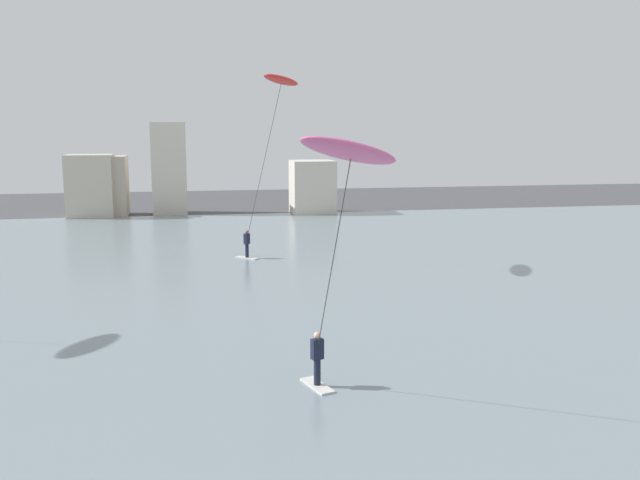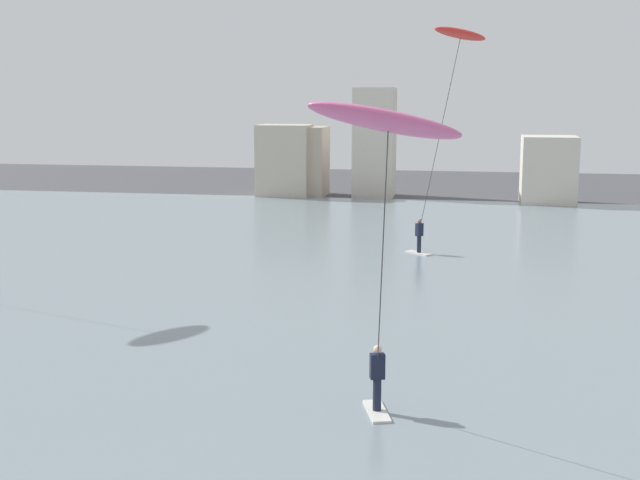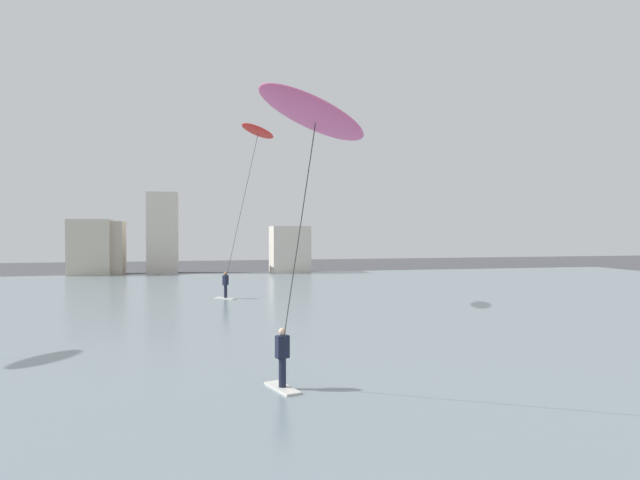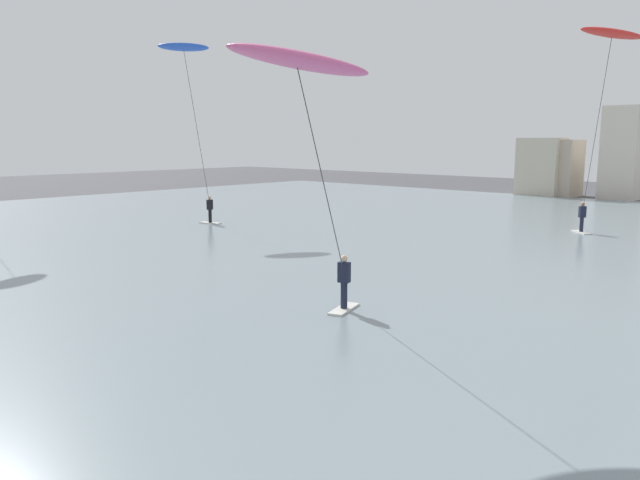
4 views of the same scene
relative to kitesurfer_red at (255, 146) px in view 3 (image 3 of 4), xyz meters
The scene contains 4 objects.
water_bay 9.66m from the kitesurfer_red, 111.60° to the right, with size 84.00×52.00×0.10m, color gray.
far_shore_buildings 25.91m from the kitesurfer_red, 105.19° to the left, with size 22.50×5.54×7.95m.
kitesurfer_red is the anchor object (origin of this frame).
kitesurfer_pink 20.11m from the kitesurfer_red, 92.18° to the right, with size 3.48×4.63×7.48m.
Camera 3 is at (-2.24, 0.33, 4.40)m, focal length 31.97 mm.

